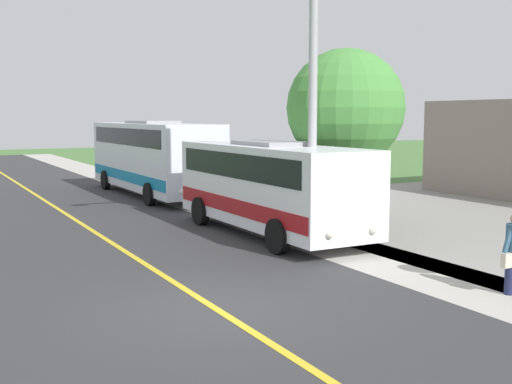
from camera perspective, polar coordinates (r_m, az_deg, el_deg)
The scene contains 8 objects.
ground_plane at distance 11.64m, azimuth -3.78°, elevation -10.39°, with size 120.00×120.00×0.00m, color #477238.
road_surface at distance 11.64m, azimuth -3.78°, elevation -10.37°, with size 8.00×100.00×0.01m, color #333335.
sidewalk at distance 14.51m, azimuth 15.38°, elevation -7.13°, with size 2.40×100.00×0.01m, color #B2ADA3.
road_centre_line at distance 11.64m, azimuth -3.78°, elevation -10.34°, with size 0.16×100.00×0.00m, color gold.
shuttle_bus_front at distance 18.43m, azimuth 1.26°, elevation 0.81°, with size 2.57×7.97×2.73m.
transit_bus_rear at distance 28.06m, azimuth -9.28°, elevation 3.35°, with size 2.77×10.30×3.25m.
street_light_pole at distance 17.40m, azimuth 4.83°, elevation 10.56°, with size 1.97×0.24×8.34m.
tree_curbside at distance 20.25m, azimuth 8.05°, elevation 7.46°, with size 3.71×3.71×5.56m.
Camera 1 is at (4.61, 10.12, 3.44)m, focal length 44.46 mm.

